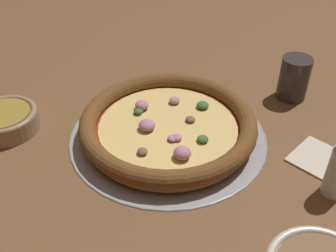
{
  "coord_description": "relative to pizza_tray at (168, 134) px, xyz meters",
  "views": [
    {
      "loc": [
        -0.24,
        0.55,
        0.48
      ],
      "look_at": [
        0.0,
        0.0,
        0.02
      ],
      "focal_mm": 42.0,
      "sensor_mm": 36.0,
      "label": 1
    }
  ],
  "objects": [
    {
      "name": "ground_plane",
      "position": [
        0.0,
        0.0,
        -0.0
      ],
      "size": [
        3.0,
        3.0,
        0.0
      ],
      "primitive_type": "plane",
      "color": "brown"
    },
    {
      "name": "pizza_tray",
      "position": [
        0.0,
        0.0,
        0.0
      ],
      "size": [
        0.38,
        0.38,
        0.01
      ],
      "color": "#9E9EA3",
      "rests_on": "ground_plane"
    },
    {
      "name": "pizza",
      "position": [
        -0.0,
        0.0,
        0.02
      ],
      "size": [
        0.34,
        0.34,
        0.04
      ],
      "color": "#BC7F42",
      "rests_on": "pizza_tray"
    },
    {
      "name": "bowl_near",
      "position": [
        0.3,
        0.11,
        0.02
      ],
      "size": [
        0.13,
        0.13,
        0.04
      ],
      "color": "#9E8466",
      "rests_on": "ground_plane"
    },
    {
      "name": "drinking_cup",
      "position": [
        -0.2,
        -0.24,
        0.04
      ],
      "size": [
        0.06,
        0.06,
        0.09
      ],
      "color": "#383333",
      "rests_on": "ground_plane"
    },
    {
      "name": "napkin",
      "position": [
        -0.29,
        -0.04,
        0.0
      ],
      "size": [
        0.15,
        0.13,
        0.01
      ],
      "rotation": [
        0.0,
        0.0,
        -0.36
      ],
      "color": "beige",
      "rests_on": "ground_plane"
    }
  ]
}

